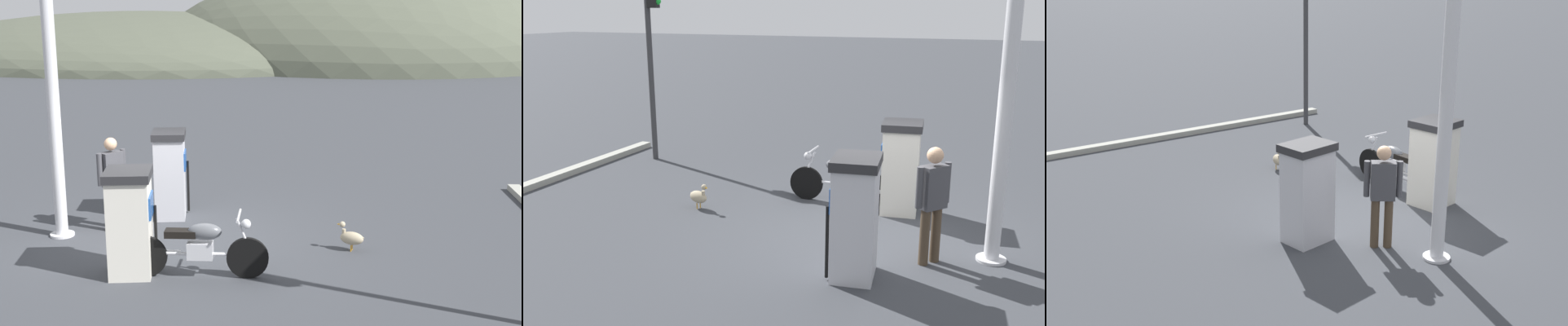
{
  "view_description": "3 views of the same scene",
  "coord_description": "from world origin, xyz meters",
  "views": [
    {
      "loc": [
        2.5,
        -10.45,
        3.85
      ],
      "look_at": [
        1.6,
        0.25,
        1.29
      ],
      "focal_mm": 47.65,
      "sensor_mm": 36.0,
      "label": 1
    },
    {
      "loc": [
        -2.01,
        8.07,
        3.32
      ],
      "look_at": [
        1.18,
        0.54,
        1.16
      ],
      "focal_mm": 40.62,
      "sensor_mm": 36.0,
      "label": 2
    },
    {
      "loc": [
        -7.59,
        6.62,
        4.25
      ],
      "look_at": [
        1.52,
        0.19,
        0.61
      ],
      "focal_mm": 44.45,
      "sensor_mm": 36.0,
      "label": 3
    }
  ],
  "objects": [
    {
      "name": "wandering_duck",
      "position": [
        3.05,
        -0.15,
        0.22
      ],
      "size": [
        0.45,
        0.29,
        0.46
      ],
      "color": "tan",
      "rests_on": "ground"
    },
    {
      "name": "canopy_support_pole",
      "position": [
        -1.71,
        0.16,
        2.15
      ],
      "size": [
        0.4,
        0.4,
        4.46
      ],
      "color": "silver",
      "rests_on": "ground"
    },
    {
      "name": "fuel_pump_near",
      "position": [
        -0.12,
        -1.34,
        0.78
      ],
      "size": [
        0.74,
        0.82,
        1.53
      ],
      "color": "silver",
      "rests_on": "ground"
    },
    {
      "name": "fuel_pump_far",
      "position": [
        -0.12,
        1.35,
        0.8
      ],
      "size": [
        0.68,
        0.82,
        1.57
      ],
      "color": "silver",
      "rests_on": "ground"
    },
    {
      "name": "road_edge_kerb",
      "position": [
        6.61,
        0.0,
        0.06
      ],
      "size": [
        0.36,
        7.38,
        0.12
      ],
      "color": "#9E9E93",
      "rests_on": "ground"
    },
    {
      "name": "motorcycle_near_pump",
      "position": [
        0.87,
        -1.38,
        0.45
      ],
      "size": [
        2.03,
        0.56,
        0.94
      ],
      "color": "black",
      "rests_on": "ground"
    },
    {
      "name": "attendant_person",
      "position": [
        -0.94,
        0.56,
        0.91
      ],
      "size": [
        0.41,
        0.51,
        1.6
      ],
      "color": "#473828",
      "rests_on": "ground"
    },
    {
      "name": "roadside_traffic_light",
      "position": [
        5.68,
        -2.76,
        2.74
      ],
      "size": [
        0.4,
        0.28,
        4.04
      ],
      "color": "#38383A",
      "rests_on": "ground"
    },
    {
      "name": "ground_plane",
      "position": [
        0.0,
        0.0,
        0.0
      ],
      "size": [
        120.0,
        120.0,
        0.0
      ],
      "primitive_type": "plane",
      "color": "#383A3F"
    }
  ]
}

